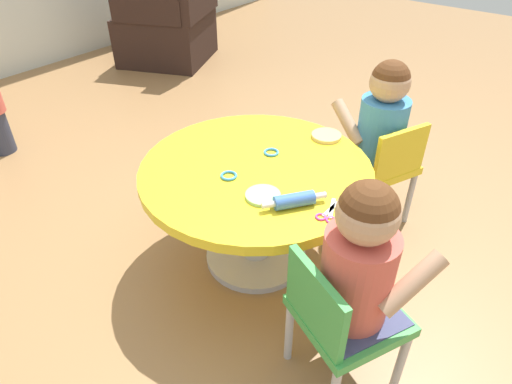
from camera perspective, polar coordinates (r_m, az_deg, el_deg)
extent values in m
plane|color=#9E7247|center=(2.04, 0.00, -8.17)|extent=(10.00, 10.00, 0.00)
cylinder|color=silver|center=(2.03, 0.00, -7.86)|extent=(0.44, 0.44, 0.03)
cylinder|color=silver|center=(1.90, 0.00, -3.41)|extent=(0.12, 0.12, 0.44)
cylinder|color=yellow|center=(1.76, 0.00, 2.63)|extent=(0.91, 0.91, 0.04)
cylinder|color=#B7B7BC|center=(1.60, 17.82, -19.71)|extent=(0.03, 0.03, 0.28)
cylinder|color=#B7B7BC|center=(1.71, 11.96, -13.70)|extent=(0.03, 0.03, 0.28)
cylinder|color=#B7B7BC|center=(1.61, 4.20, -17.18)|extent=(0.03, 0.03, 0.28)
cube|color=green|center=(1.47, 11.67, -14.96)|extent=(0.40, 0.40, 0.04)
cube|color=green|center=(1.31, 7.51, -13.70)|extent=(0.14, 0.26, 0.22)
cube|color=#3F4772|center=(1.47, 11.68, -14.91)|extent=(0.36, 0.35, 0.04)
cylinder|color=#D8594C|center=(1.34, 12.55, -10.29)|extent=(0.21, 0.21, 0.30)
sphere|color=tan|center=(1.19, 13.94, -2.71)|extent=(0.17, 0.17, 0.17)
sphere|color=#593319|center=(1.19, 14.02, -2.22)|extent=(0.16, 0.16, 0.16)
cylinder|color=tan|center=(1.33, 19.07, -10.90)|extent=(0.22, 0.14, 0.17)
cylinder|color=tan|center=(1.44, 13.20, -5.45)|extent=(0.22, 0.14, 0.17)
cylinder|color=#B7B7BC|center=(2.41, 14.55, 2.52)|extent=(0.03, 0.03, 0.28)
cylinder|color=#B7B7BC|center=(2.26, 9.61, 0.82)|extent=(0.03, 0.03, 0.28)
cylinder|color=#B7B7BC|center=(2.27, 18.80, -0.69)|extent=(0.03, 0.03, 0.28)
cylinder|color=#B7B7BC|center=(2.11, 13.83, -2.74)|extent=(0.03, 0.03, 0.28)
cube|color=yellow|center=(2.17, 14.81, 3.45)|extent=(0.39, 0.39, 0.04)
cube|color=yellow|center=(2.03, 17.84, 4.67)|extent=(0.26, 0.13, 0.22)
cube|color=#3F4772|center=(2.17, 14.82, 3.49)|extent=(0.35, 0.36, 0.04)
cylinder|color=#3F8CCC|center=(2.09, 15.53, 7.43)|extent=(0.21, 0.21, 0.30)
sphere|color=tan|center=(2.00, 16.57, 13.13)|extent=(0.17, 0.17, 0.17)
sphere|color=#593319|center=(1.99, 16.63, 13.47)|extent=(0.16, 0.16, 0.16)
cylinder|color=tan|center=(2.21, 16.04, 9.68)|extent=(0.13, 0.22, 0.17)
cylinder|color=tan|center=(2.07, 11.53, 8.58)|extent=(0.13, 0.22, 0.17)
cube|color=black|center=(4.28, -11.19, 18.67)|extent=(0.93, 0.93, 0.40)
cube|color=black|center=(3.94, -13.53, 21.47)|extent=(0.36, 0.59, 0.20)
cylinder|color=#3F72CC|center=(1.53, 4.86, -1.04)|extent=(0.14, 0.12, 0.05)
cylinder|color=white|center=(1.51, 1.56, -1.63)|extent=(0.05, 0.04, 0.02)
cylinder|color=white|center=(1.56, 8.04, -0.47)|extent=(0.05, 0.04, 0.02)
cube|color=silver|center=(1.55, 9.56, -2.06)|extent=(0.11, 0.06, 0.01)
cube|color=silver|center=(1.55, 9.56, -2.06)|extent=(0.11, 0.02, 0.01)
torus|color=#D83F99|center=(1.50, 9.47, -3.51)|extent=(0.04, 0.04, 0.01)
torus|color=#D83F99|center=(1.51, 8.18, -3.13)|extent=(0.04, 0.04, 0.01)
cylinder|color=#F2CC72|center=(1.97, 8.88, 7.02)|extent=(0.13, 0.13, 0.02)
cylinder|color=#B2E58C|center=(1.58, 0.89, -0.44)|extent=(0.13, 0.13, 0.01)
torus|color=#3F99D8|center=(1.83, 1.94, 5.04)|extent=(0.06, 0.06, 0.01)
torus|color=#3F99D8|center=(1.69, -3.46, 2.08)|extent=(0.06, 0.06, 0.01)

